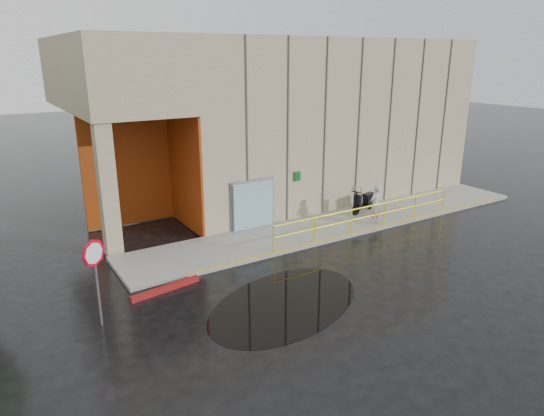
# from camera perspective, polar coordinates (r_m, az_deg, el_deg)

# --- Properties ---
(ground) EXTENTS (120.00, 120.00, 0.00)m
(ground) POSITION_cam_1_polar(r_m,az_deg,el_deg) (16.38, 7.66, -8.82)
(ground) COLOR black
(ground) RESTS_ON ground
(sidewalk) EXTENTS (20.00, 3.00, 0.15)m
(sidewalk) POSITION_cam_1_polar(r_m,az_deg,el_deg) (21.92, 8.29, -1.70)
(sidewalk) COLOR gray
(sidewalk) RESTS_ON ground
(building) EXTENTS (20.00, 10.17, 8.00)m
(building) POSITION_cam_1_polar(r_m,az_deg,el_deg) (26.74, 1.42, 11.04)
(building) COLOR tan
(building) RESTS_ON ground
(guardrail) EXTENTS (9.56, 0.06, 1.03)m
(guardrail) POSITION_cam_1_polar(r_m,az_deg,el_deg) (20.94, 11.26, -1.04)
(guardrail) COLOR yellow
(guardrail) RESTS_ON sidewalk
(person) EXTENTS (0.71, 0.54, 1.74)m
(person) POSITION_cam_1_polar(r_m,az_deg,el_deg) (21.59, 12.05, 0.43)
(person) COLOR #B3B3B8
(person) RESTS_ON sidewalk
(scooter) EXTENTS (1.81, 0.99, 1.37)m
(scooter) POSITION_cam_1_polar(r_m,az_deg,el_deg) (23.10, 10.82, 1.40)
(scooter) COLOR black
(scooter) RESTS_ON sidewalk
(stop_sign) EXTENTS (0.67, 0.45, 2.58)m
(stop_sign) POSITION_cam_1_polar(r_m,az_deg,el_deg) (13.93, -20.12, -6.18)
(stop_sign) COLOR slate
(stop_sign) RESTS_ON ground
(red_curb) EXTENTS (2.40, 0.53, 0.18)m
(red_curb) POSITION_cam_1_polar(r_m,az_deg,el_deg) (16.09, -12.39, -9.25)
(red_curb) COLOR maroon
(red_curb) RESTS_ON ground
(puddle) EXTENTS (6.60, 5.29, 0.01)m
(puddle) POSITION_cam_1_polar(r_m,az_deg,el_deg) (15.08, 1.55, -11.11)
(puddle) COLOR black
(puddle) RESTS_ON ground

